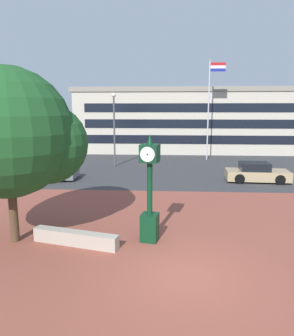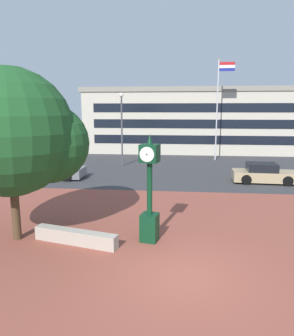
{
  "view_description": "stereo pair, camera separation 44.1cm",
  "coord_description": "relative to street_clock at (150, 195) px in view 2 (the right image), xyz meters",
  "views": [
    {
      "loc": [
        -0.6,
        -8.46,
        4.71
      ],
      "look_at": [
        -1.27,
        2.46,
        2.68
      ],
      "focal_mm": 33.64,
      "sensor_mm": 36.0,
      "label": 1
    },
    {
      "loc": [
        -0.16,
        -8.43,
        4.71
      ],
      "look_at": [
        -1.27,
        2.46,
        2.68
      ],
      "focal_mm": 33.64,
      "sensor_mm": 36.0,
      "label": 2
    }
  ],
  "objects": [
    {
      "name": "ground_plane",
      "position": [
        1.17,
        -2.35,
        -1.72
      ],
      "size": [
        200.0,
        200.0,
        0.0
      ],
      "primitive_type": "plane",
      "color": "#38383A"
    },
    {
      "name": "car_street_mid",
      "position": [
        -7.78,
        9.88,
        -1.15
      ],
      "size": [
        4.39,
        2.04,
        1.28
      ],
      "rotation": [
        0.0,
        0.0,
        4.74
      ],
      "color": "slate",
      "rests_on": "ground"
    },
    {
      "name": "planter_wall",
      "position": [
        -2.6,
        -0.54,
        -1.47
      ],
      "size": [
        3.2,
        1.18,
        0.5
      ],
      "primitive_type": "cube",
      "rotation": [
        0.0,
        0.0,
        -0.25
      ],
      "color": "#ADA393",
      "rests_on": "ground"
    },
    {
      "name": "plaza_tree",
      "position": [
        -4.63,
        -0.2,
        2.12
      ],
      "size": [
        4.84,
        4.5,
        6.19
      ],
      "color": "#4C3823",
      "rests_on": "ground"
    },
    {
      "name": "civic_building",
      "position": [
        3.71,
        28.33,
        1.81
      ],
      "size": [
        26.62,
        12.57,
        7.04
      ],
      "color": "beige",
      "rests_on": "ground"
    },
    {
      "name": "street_lamp_post",
      "position": [
        -3.77,
        15.25,
        2.04
      ],
      "size": [
        0.36,
        0.36,
        6.07
      ],
      "color": "#4C4C51",
      "rests_on": "ground"
    },
    {
      "name": "plaza_brick_paving",
      "position": [
        1.17,
        0.39,
        -1.71
      ],
      "size": [
        44.0,
        13.47,
        0.01
      ],
      "primitive_type": "cube",
      "color": "brown",
      "rests_on": "ground"
    },
    {
      "name": "flagpole_primary",
      "position": [
        4.57,
        19.31,
        3.55
      ],
      "size": [
        1.5,
        0.14,
        9.21
      ],
      "color": "silver",
      "rests_on": "ground"
    },
    {
      "name": "street_clock",
      "position": [
        0.0,
        0.0,
        0.0
      ],
      "size": [
        0.73,
        0.77,
        3.89
      ],
      "rotation": [
        0.0,
        0.0,
        -0.2
      ],
      "color": "#0C381E",
      "rests_on": "ground"
    },
    {
      "name": "car_street_near",
      "position": [
        6.56,
        10.06,
        -1.15
      ],
      "size": [
        4.13,
        1.98,
        1.28
      ],
      "rotation": [
        0.0,
        0.0,
        4.66
      ],
      "color": "tan",
      "rests_on": "ground"
    }
  ]
}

